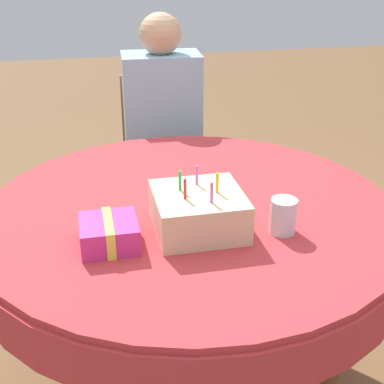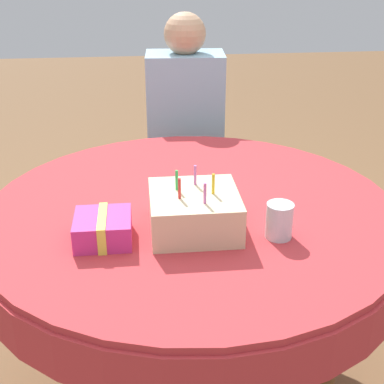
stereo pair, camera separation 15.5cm
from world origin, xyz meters
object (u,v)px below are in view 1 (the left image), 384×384
person (163,123)px  birthday_cake (198,211)px  chair (162,161)px  drinking_glass (283,216)px  gift_box (109,233)px

person → birthday_cake: 1.04m
chair → drinking_glass: (0.15, -1.19, 0.30)m
chair → person: bearing=-90.0°
drinking_glass → gift_box: bearing=176.2°
chair → drinking_glass: 1.24m
person → drinking_glass: 1.11m
gift_box → drinking_glass: bearing=-3.8°
gift_box → birthday_cake: bearing=8.0°
birthday_cake → person: bearing=86.0°
chair → gift_box: chair is taller
chair → drinking_glass: size_ratio=8.88×
chair → person: (-0.01, -0.09, 0.22)m
chair → drinking_glass: chair is taller
birthday_cake → gift_box: (-0.25, -0.03, -0.02)m
birthday_cake → gift_box: 0.25m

